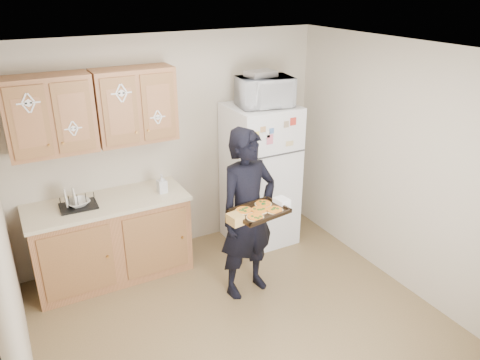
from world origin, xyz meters
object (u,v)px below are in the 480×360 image
at_px(refrigerator, 260,175).
at_px(person, 248,214).
at_px(microwave, 265,92).
at_px(baking_tray, 259,212).
at_px(dish_rack, 78,201).

relative_size(refrigerator, person, 0.97).
relative_size(refrigerator, microwave, 2.90).
relative_size(baking_tray, dish_rack, 1.35).
bearing_deg(refrigerator, baking_tray, -120.86).
height_order(refrigerator, microwave, microwave).
bearing_deg(dish_rack, baking_tray, -40.79).
bearing_deg(refrigerator, microwave, -76.47).
xyz_separation_m(person, baking_tray, (-0.05, -0.30, 0.18)).
bearing_deg(baking_tray, microwave, 48.87).
distance_m(person, dish_rack, 1.70).
xyz_separation_m(microwave, dish_rack, (-2.09, 0.10, -0.89)).
distance_m(baking_tray, microwave, 1.54).
bearing_deg(refrigerator, person, -126.92).
distance_m(refrigerator, microwave, 1.01).
bearing_deg(baking_tray, person, 72.62).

